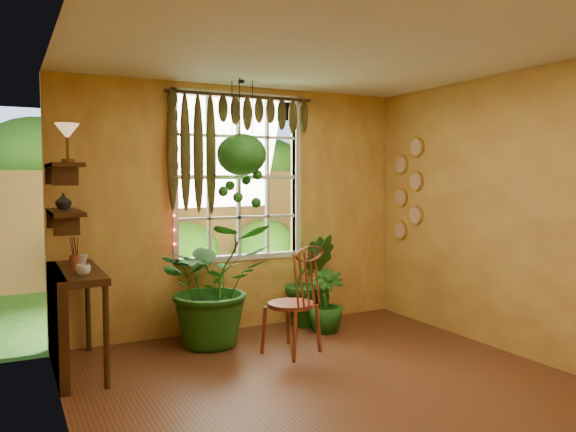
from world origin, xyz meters
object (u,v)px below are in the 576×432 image
windsor_chair (294,318)px  counter_ledge (63,310)px  potted_plant_left (214,284)px  potted_plant_mid (310,280)px  hanging_basket (242,158)px

windsor_chair → counter_ledge: bearing=143.0°
potted_plant_left → windsor_chair: bearing=-46.6°
windsor_chair → potted_plant_left: bearing=108.6°
potted_plant_mid → hanging_basket: hanging_basket is taller
potted_plant_mid → counter_ledge: bearing=-171.6°
counter_ledge → hanging_basket: bearing=8.9°
counter_ledge → windsor_chair: windsor_chair is taller
counter_ledge → windsor_chair: size_ratio=0.99×
hanging_basket → windsor_chair: bearing=-71.4°
potted_plant_mid → windsor_chair: bearing=-127.6°
windsor_chair → hanging_basket: (-0.24, 0.72, 1.55)m
counter_ledge → potted_plant_left: bearing=7.2°
windsor_chair → hanging_basket: 1.72m
potted_plant_left → hanging_basket: size_ratio=0.94×
counter_ledge → hanging_basket: 2.25m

